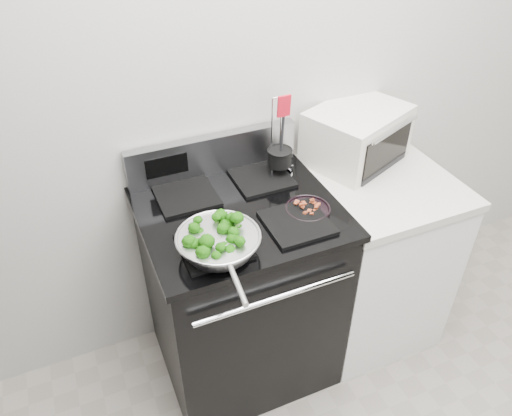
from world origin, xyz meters
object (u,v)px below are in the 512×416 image
skillet (219,242)px  utensil_holder (280,161)px  gas_range (241,290)px  bacon_plate (308,207)px  toaster_oven (357,135)px

skillet → utensil_holder: 0.56m
gas_range → bacon_plate: bearing=-24.3°
skillet → toaster_oven: (0.82, 0.41, 0.05)m
utensil_holder → toaster_oven: 0.41m
bacon_plate → utensil_holder: size_ratio=0.48×
gas_range → skillet: 0.58m
utensil_holder → bacon_plate: bearing=-92.5°
skillet → utensil_holder: size_ratio=1.28×
bacon_plate → utensil_holder: bearing=88.6°
bacon_plate → toaster_oven: (0.41, 0.31, 0.08)m
skillet → toaster_oven: size_ratio=0.91×
bacon_plate → utensil_holder: 0.29m
bacon_plate → toaster_oven: toaster_oven is taller
gas_range → utensil_holder: utensil_holder is taller
gas_range → skillet: bearing=-127.4°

